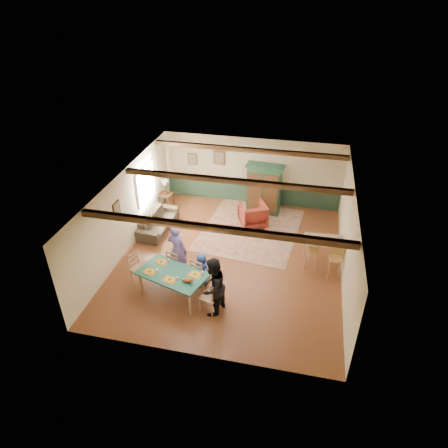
% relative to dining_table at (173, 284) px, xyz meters
% --- Properties ---
extents(floor, '(8.00, 8.00, 0.00)m').
position_rel_dining_table_xyz_m(floor, '(1.24, 2.07, -0.40)').
color(floor, '#5A2D19').
rests_on(floor, ground).
extents(wall_back, '(7.00, 0.02, 2.70)m').
position_rel_dining_table_xyz_m(wall_back, '(1.24, 6.07, 0.95)').
color(wall_back, beige).
rests_on(wall_back, floor).
extents(wall_left, '(0.02, 8.00, 2.70)m').
position_rel_dining_table_xyz_m(wall_left, '(-2.26, 2.07, 0.95)').
color(wall_left, beige).
rests_on(wall_left, floor).
extents(wall_right, '(0.02, 8.00, 2.70)m').
position_rel_dining_table_xyz_m(wall_right, '(4.74, 2.07, 0.95)').
color(wall_right, beige).
rests_on(wall_right, floor).
extents(ceiling, '(7.00, 8.00, 0.02)m').
position_rel_dining_table_xyz_m(ceiling, '(1.24, 2.07, 2.30)').
color(ceiling, silver).
rests_on(ceiling, wall_back).
extents(wainscot_back, '(6.95, 0.03, 0.90)m').
position_rel_dining_table_xyz_m(wainscot_back, '(1.24, 6.05, 0.05)').
color(wainscot_back, '#1E3728').
rests_on(wainscot_back, floor).
extents(ceiling_beam_front, '(6.95, 0.16, 0.16)m').
position_rel_dining_table_xyz_m(ceiling_beam_front, '(1.24, -0.23, 2.21)').
color(ceiling_beam_front, '#321E0D').
rests_on(ceiling_beam_front, ceiling).
extents(ceiling_beam_mid, '(6.95, 0.16, 0.16)m').
position_rel_dining_table_xyz_m(ceiling_beam_mid, '(1.24, 2.47, 2.21)').
color(ceiling_beam_mid, '#321E0D').
rests_on(ceiling_beam_mid, ceiling).
extents(ceiling_beam_back, '(6.95, 0.16, 0.16)m').
position_rel_dining_table_xyz_m(ceiling_beam_back, '(1.24, 5.07, 2.21)').
color(ceiling_beam_back, '#321E0D').
rests_on(ceiling_beam_back, ceiling).
extents(window_left, '(0.06, 1.60, 1.30)m').
position_rel_dining_table_xyz_m(window_left, '(-2.23, 3.77, 1.15)').
color(window_left, white).
rests_on(window_left, wall_left).
extents(picture_left_wall, '(0.04, 0.42, 0.52)m').
position_rel_dining_table_xyz_m(picture_left_wall, '(-2.23, 1.47, 1.35)').
color(picture_left_wall, gray).
rests_on(picture_left_wall, wall_left).
extents(picture_back_a, '(0.45, 0.04, 0.55)m').
position_rel_dining_table_xyz_m(picture_back_a, '(-0.06, 6.04, 1.40)').
color(picture_back_a, gray).
rests_on(picture_back_a, wall_back).
extents(picture_back_b, '(0.38, 0.04, 0.48)m').
position_rel_dining_table_xyz_m(picture_back_b, '(-1.16, 6.04, 1.25)').
color(picture_back_b, gray).
rests_on(picture_back_b, wall_back).
extents(dining_table, '(2.14, 1.58, 0.79)m').
position_rel_dining_table_xyz_m(dining_table, '(0.00, 0.00, 0.00)').
color(dining_table, '#1B5846').
rests_on(dining_table, floor).
extents(dining_chair_far_left, '(0.56, 0.58, 1.01)m').
position_rel_dining_table_xyz_m(dining_chair_far_left, '(-0.18, 0.85, 0.11)').
color(dining_chair_far_left, '#A17250').
rests_on(dining_chair_far_left, floor).
extents(dining_chair_far_right, '(0.56, 0.58, 1.01)m').
position_rel_dining_table_xyz_m(dining_chair_far_right, '(0.63, 0.60, 0.11)').
color(dining_chair_far_right, '#A17250').
rests_on(dining_chair_far_right, floor).
extents(dining_chair_end_left, '(0.58, 0.56, 1.01)m').
position_rel_dining_table_xyz_m(dining_chair_end_left, '(-1.16, 0.36, 0.11)').
color(dining_chair_end_left, '#A17250').
rests_on(dining_chair_end_left, floor).
extents(dining_chair_end_right, '(0.58, 0.56, 1.01)m').
position_rel_dining_table_xyz_m(dining_chair_end_right, '(1.16, -0.36, 0.11)').
color(dining_chair_end_right, '#A17250').
rests_on(dining_chair_end_right, floor).
extents(person_man, '(0.77, 0.62, 1.83)m').
position_rel_dining_table_xyz_m(person_man, '(-0.15, 0.94, 0.52)').
color(person_man, '#725B9C').
rests_on(person_man, floor).
extents(person_woman, '(0.89, 1.01, 1.75)m').
position_rel_dining_table_xyz_m(person_woman, '(1.26, -0.40, 0.48)').
color(person_woman, black).
rests_on(person_woman, floor).
extents(person_child, '(0.60, 0.48, 1.06)m').
position_rel_dining_table_xyz_m(person_child, '(0.66, 0.68, 0.14)').
color(person_child, navy).
rests_on(person_child, floor).
extents(cat, '(0.41, 0.26, 0.19)m').
position_rel_dining_table_xyz_m(cat, '(0.52, -0.28, 0.49)').
color(cat, '#C25822').
rests_on(cat, dining_table).
extents(place_setting_near_left, '(0.50, 0.43, 0.11)m').
position_rel_dining_table_xyz_m(place_setting_near_left, '(-0.63, -0.08, 0.45)').
color(place_setting_near_left, yellow).
rests_on(place_setting_near_left, dining_table).
extents(place_setting_near_center, '(0.50, 0.43, 0.11)m').
position_rel_dining_table_xyz_m(place_setting_near_center, '(0.02, -0.28, 0.45)').
color(place_setting_near_center, yellow).
rests_on(place_setting_near_center, dining_table).
extents(place_setting_far_left, '(0.50, 0.43, 0.11)m').
position_rel_dining_table_xyz_m(place_setting_far_left, '(-0.48, 0.43, 0.45)').
color(place_setting_far_left, yellow).
rests_on(place_setting_far_left, dining_table).
extents(place_setting_far_right, '(0.50, 0.43, 0.11)m').
position_rel_dining_table_xyz_m(place_setting_far_right, '(0.63, 0.08, 0.45)').
color(place_setting_far_right, yellow).
rests_on(place_setting_far_right, dining_table).
extents(area_rug, '(3.72, 4.27, 0.01)m').
position_rel_dining_table_xyz_m(area_rug, '(1.59, 3.96, -0.39)').
color(area_rug, tan).
rests_on(area_rug, floor).
extents(armoire, '(1.43, 0.68, 1.96)m').
position_rel_dining_table_xyz_m(armoire, '(1.85, 5.35, 0.58)').
color(armoire, black).
rests_on(armoire, floor).
extents(armchair, '(1.24, 1.25, 0.86)m').
position_rel_dining_table_xyz_m(armchair, '(1.60, 4.33, 0.03)').
color(armchair, '#511310').
rests_on(armchair, floor).
extents(sofa, '(0.93, 2.16, 0.62)m').
position_rel_dining_table_xyz_m(sofa, '(-1.70, 3.28, -0.09)').
color(sofa, '#342C20').
rests_on(sofa, floor).
extents(end_table, '(0.56, 0.56, 0.61)m').
position_rel_dining_table_xyz_m(end_table, '(-1.94, 4.85, -0.09)').
color(end_table, '#321E0D').
rests_on(end_table, floor).
extents(table_lamp, '(0.32, 0.32, 0.56)m').
position_rel_dining_table_xyz_m(table_lamp, '(-1.94, 4.85, 0.50)').
color(table_lamp, '#CFAE86').
rests_on(table_lamp, end_table).
extents(counter_table, '(1.23, 0.79, 0.98)m').
position_rel_dining_table_xyz_m(counter_table, '(4.11, 2.36, 0.09)').
color(counter_table, '#C5B699').
rests_on(counter_table, floor).
extents(bar_stool_left, '(0.36, 0.39, 1.00)m').
position_rel_dining_table_xyz_m(bar_stool_left, '(3.81, 2.23, 0.10)').
color(bar_stool_left, '#AA8442').
rests_on(bar_stool_left, floor).
extents(bar_stool_right, '(0.48, 0.51, 1.19)m').
position_rel_dining_table_xyz_m(bar_stool_right, '(4.48, 1.79, 0.20)').
color(bar_stool_right, '#AA8442').
rests_on(bar_stool_right, floor).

